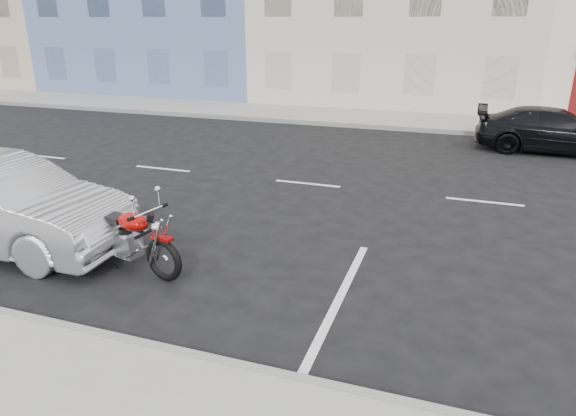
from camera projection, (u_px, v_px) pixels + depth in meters
The scene contains 5 objects.
ground at pixel (391, 192), 11.69m from camera, with size 120.00×120.00×0.00m, color black.
sidewalk_far at pixel (300, 114), 20.91m from camera, with size 80.00×3.40×0.15m, color gray.
curb_far at pixel (286, 121), 19.40m from camera, with size 80.00×0.12×0.16m, color gray.
motorcycle at pixel (165, 251), 7.58m from camera, with size 2.13×0.82×1.08m.
car_far at pixel (555, 131), 15.04m from camera, with size 1.79×4.41×1.28m, color black.
Camera 1 is at (1.39, -11.26, 3.71)m, focal length 32.00 mm.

